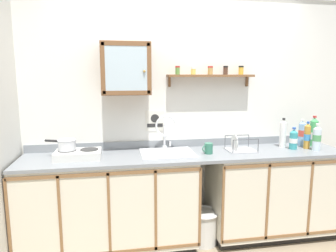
{
  "coord_description": "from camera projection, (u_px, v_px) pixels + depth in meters",
  "views": [
    {
      "loc": [
        -0.7,
        -2.55,
        1.67
      ],
      "look_at": [
        -0.19,
        0.39,
        1.18
      ],
      "focal_mm": 32.67,
      "sensor_mm": 36.0,
      "label": 1
    }
  ],
  "objects": [
    {
      "name": "back_wall",
      "position": [
        182.0,
        113.0,
        3.23
      ],
      "size": [
        3.82,
        0.07,
        2.55
      ],
      "color": "silver",
      "rests_on": "ground"
    },
    {
      "name": "lower_cabinet_run",
      "position": [
        110.0,
        205.0,
        2.93
      ],
      "size": [
        1.65,
        0.59,
        0.9
      ],
      "color": "black",
      "rests_on": "ground"
    },
    {
      "name": "lower_cabinet_run_right",
      "position": [
        273.0,
        193.0,
        3.22
      ],
      "size": [
        1.36,
        0.59,
        0.9
      ],
      "color": "black",
      "rests_on": "ground"
    },
    {
      "name": "countertop",
      "position": [
        189.0,
        155.0,
        2.99
      ],
      "size": [
        3.18,
        0.61,
        0.03
      ],
      "primitive_type": "cube",
      "color": "gray",
      "rests_on": "lower_cabinet_run"
    },
    {
      "name": "backsplash",
      "position": [
        183.0,
        143.0,
        3.25
      ],
      "size": [
        3.18,
        0.02,
        0.08
      ],
      "primitive_type": "cube",
      "color": "gray",
      "rests_on": "countertop"
    },
    {
      "name": "sink",
      "position": [
        167.0,
        153.0,
        2.99
      ],
      "size": [
        0.52,
        0.48,
        0.48
      ],
      "color": "silver",
      "rests_on": "countertop"
    },
    {
      "name": "hot_plate_stove",
      "position": [
        78.0,
        154.0,
        2.79
      ],
      "size": [
        0.41,
        0.26,
        0.08
      ],
      "color": "silver",
      "rests_on": "countertop"
    },
    {
      "name": "saucepan",
      "position": [
        66.0,
        144.0,
        2.78
      ],
      "size": [
        0.29,
        0.18,
        0.1
      ],
      "color": "silver",
      "rests_on": "hot_plate_stove"
    },
    {
      "name": "bottle_water_blue_0",
      "position": [
        302.0,
        133.0,
        3.28
      ],
      "size": [
        0.07,
        0.07,
        0.29
      ],
      "color": "#8CB7E0",
      "rests_on": "countertop"
    },
    {
      "name": "bottle_juice_amber_1",
      "position": [
        307.0,
        136.0,
        3.16
      ],
      "size": [
        0.07,
        0.07,
        0.28
      ],
      "color": "gold",
      "rests_on": "countertop"
    },
    {
      "name": "bottle_detergent_teal_2",
      "position": [
        293.0,
        139.0,
        3.14
      ],
      "size": [
        0.08,
        0.08,
        0.23
      ],
      "color": "teal",
      "rests_on": "countertop"
    },
    {
      "name": "bottle_soda_green_3",
      "position": [
        314.0,
        133.0,
        3.28
      ],
      "size": [
        0.08,
        0.08,
        0.33
      ],
      "color": "#4CB266",
      "rests_on": "countertop"
    },
    {
      "name": "bottle_water_clear_4",
      "position": [
        317.0,
        138.0,
        3.07
      ],
      "size": [
        0.08,
        0.08,
        0.28
      ],
      "color": "silver",
      "rests_on": "countertop"
    },
    {
      "name": "bottle_opaque_white_5",
      "position": [
        283.0,
        133.0,
        3.22
      ],
      "size": [
        0.07,
        0.07,
        0.31
      ],
      "color": "white",
      "rests_on": "countertop"
    },
    {
      "name": "dish_rack",
      "position": [
        240.0,
        148.0,
        3.07
      ],
      "size": [
        0.28,
        0.24,
        0.17
      ],
      "color": "#B2B2B7",
      "rests_on": "countertop"
    },
    {
      "name": "mug",
      "position": [
        208.0,
        148.0,
        2.96
      ],
      "size": [
        0.12,
        0.08,
        0.1
      ],
      "color": "#337259",
      "rests_on": "countertop"
    },
    {
      "name": "wall_cabinet",
      "position": [
        126.0,
        69.0,
        2.91
      ],
      "size": [
        0.46,
        0.29,
        0.49
      ],
      "color": "brown"
    },
    {
      "name": "spice_shelf",
      "position": [
        211.0,
        75.0,
        3.12
      ],
      "size": [
        0.9,
        0.14,
        0.21
      ],
      "color": "brown"
    },
    {
      "name": "warning_sign",
      "position": [
        155.0,
        121.0,
        3.16
      ],
      "size": [
        0.19,
        0.01,
        0.21
      ],
      "color": "silver"
    },
    {
      "name": "trash_bin",
      "position": [
        203.0,
        226.0,
        3.08
      ],
      "size": [
        0.31,
        0.31,
        0.34
      ],
      "color": "silver",
      "rests_on": "ground"
    }
  ]
}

